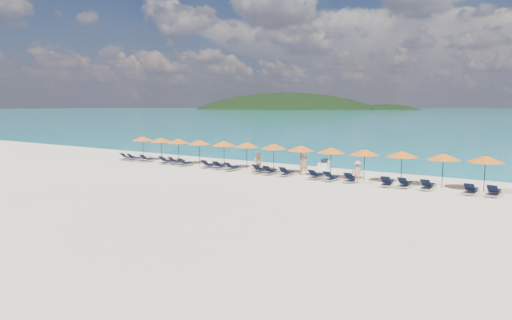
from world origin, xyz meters
The scene contains 40 objects.
ground centered at (0.00, 0.00, 0.00)m, with size 1400.00×1400.00×0.00m, color beige.
headland_main centered at (-300.00, 540.00, -38.00)m, with size 374.00×242.00×126.50m.
headland_small centered at (-150.00, 560.00, -35.00)m, with size 162.00×126.00×85.50m.
jetski centered at (2.67, 9.48, 0.31)m, with size 1.30×2.27×0.76m.
beachgoer_a centered at (2.85, 5.24, 0.93)m, with size 0.68×0.44×1.86m, color tan.
beachgoer_b centered at (-0.92, 4.74, 0.81)m, with size 0.79×0.45×1.62m, color tan.
beachgoer_c centered at (7.44, 4.14, 0.77)m, with size 1.00×0.46×1.54m, color tan.
umbrella_0 centered at (-14.93, 5.60, 2.02)m, with size 2.10×2.10×2.28m.
umbrella_1 centered at (-12.37, 5.54, 2.02)m, with size 2.10×2.10×2.28m.
umbrella_2 centered at (-9.99, 5.36, 2.02)m, with size 2.10×2.10×2.28m.
umbrella_3 centered at (-7.55, 5.42, 2.02)m, with size 2.10×2.10×2.28m.
umbrella_4 centered at (-4.91, 5.55, 2.02)m, with size 2.10×2.10×2.28m.
umbrella_5 centered at (-2.58, 5.60, 2.02)m, with size 2.10×2.10×2.28m.
umbrella_6 centered at (0.00, 5.61, 2.02)m, with size 2.10×2.10×2.28m.
umbrella_7 centered at (2.51, 5.39, 2.02)m, with size 2.10×2.10×2.28m.
umbrella_8 centered at (4.99, 5.32, 2.02)m, with size 2.10×2.10×2.28m.
umbrella_9 centered at (7.45, 5.40, 2.02)m, with size 2.10×2.10×2.28m.
umbrella_10 centered at (9.94, 5.59, 2.02)m, with size 2.10×2.10×2.28m.
umbrella_11 centered at (12.54, 5.45, 2.02)m, with size 2.10×2.10×2.28m.
umbrella_12 centered at (14.90, 5.53, 2.02)m, with size 2.10×2.10×2.28m.
lounger_0 centered at (-15.48, 4.16, 0.24)m, with size 0.63×1.70×0.66m.
lounger_1 centered at (-14.43, 4.13, 0.24)m, with size 0.77×1.75×0.66m.
lounger_2 centered at (-12.94, 4.26, 0.24)m, with size 0.77×1.75×0.66m.
lounger_3 centered at (-10.48, 4.30, 0.24)m, with size 0.62×1.70×0.66m.
lounger_4 centered at (-9.38, 4.41, 0.24)m, with size 0.75×1.74×0.66m.
lounger_5 centered at (-8.04, 4.16, 0.24)m, with size 0.65×1.71×0.66m.
lounger_6 centered at (-5.58, 4.29, 0.24)m, with size 0.67×1.72×0.66m.
lounger_7 centered at (-4.35, 4.25, 0.24)m, with size 0.75×1.74×0.66m.
lounger_8 centered at (-3.00, 4.15, 0.24)m, with size 0.73×1.74×0.66m.
lounger_9 centered at (-0.49, 4.38, 0.24)m, with size 0.75×1.74×0.66m.
lounger_10 centered at (0.55, 4.21, 0.24)m, with size 0.63×1.71×0.66m.
lounger_11 centered at (1.89, 4.26, 0.24)m, with size 0.69×1.72×0.66m.
lounger_12 centered at (4.37, 4.20, 0.24)m, with size 0.78×1.75×0.66m.
lounger_13 centered at (5.58, 4.09, 0.24)m, with size 0.79×1.75×0.66m.
lounger_14 centered at (6.95, 4.27, 0.24)m, with size 0.63×1.71×0.66m.
lounger_15 centered at (9.41, 4.19, 0.24)m, with size 0.76×1.75×0.66m.
lounger_16 centered at (10.52, 4.33, 0.24)m, with size 0.73×1.74×0.66m.
lounger_17 centered at (11.88, 4.36, 0.24)m, with size 0.70×1.73×0.66m.
lounger_18 centered at (14.33, 4.33, 0.24)m, with size 0.77×1.75×0.66m.
lounger_19 centered at (15.51, 4.43, 0.24)m, with size 0.78×1.75×0.66m.
Camera 1 is at (17.12, -23.51, 5.20)m, focal length 30.00 mm.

